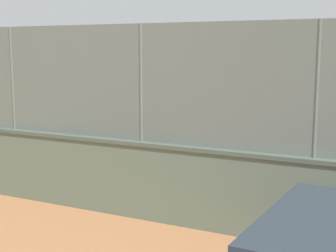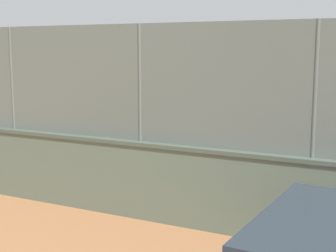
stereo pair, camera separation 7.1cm
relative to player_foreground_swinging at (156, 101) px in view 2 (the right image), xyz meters
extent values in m
plane|color=#A36B42|center=(-5.85, 1.22, -0.95)|extent=(260.00, 260.00, 0.00)
cube|color=slate|center=(-4.23, 12.09, -0.20)|extent=(23.90, 0.77, 1.50)
cube|color=#4D594D|center=(-4.23, 12.09, 0.59)|extent=(23.90, 0.83, 0.08)
cube|color=slate|center=(-4.23, 12.09, 1.78)|extent=(23.41, 0.46, 2.30)
cylinder|color=slate|center=(-9.24, 12.18, 1.78)|extent=(0.07, 0.07, 2.30)
cylinder|color=slate|center=(-5.90, 12.12, 1.78)|extent=(0.07, 0.07, 2.30)
cylinder|color=slate|center=(-2.55, 12.06, 1.78)|extent=(0.07, 0.07, 2.30)
cylinder|color=#B2B2B2|center=(-0.10, 0.05, -0.55)|extent=(0.18, 0.18, 0.79)
cylinder|color=#B2B2B2|center=(0.10, 0.00, -0.55)|extent=(0.18, 0.18, 0.79)
cylinder|color=#429951|center=(0.00, 0.03, 0.13)|extent=(0.40, 0.40, 0.59)
cylinder|color=brown|center=(-0.31, 0.04, 0.25)|extent=(0.21, 0.56, 0.17)
cylinder|color=brown|center=(0.23, -0.33, 0.25)|extent=(0.21, 0.56, 0.17)
sphere|color=brown|center=(0.00, 0.03, 0.54)|extent=(0.22, 0.22, 0.22)
cylinder|color=black|center=(0.00, 0.03, 0.64)|extent=(0.28, 0.28, 0.05)
cylinder|color=black|center=(0.19, -0.51, 0.25)|extent=(0.10, 0.30, 0.04)
ellipsoid|color=#333338|center=(0.14, -0.72, 0.25)|extent=(0.09, 0.30, 0.24)
cylinder|color=black|center=(-3.46, 7.62, -0.58)|extent=(0.16, 0.16, 0.74)
cylinder|color=black|center=(-3.66, 7.64, -0.58)|extent=(0.16, 0.16, 0.74)
cylinder|color=orange|center=(-3.56, 7.63, 0.07)|extent=(0.37, 0.37, 0.55)
cylinder|color=#936B4C|center=(-3.27, 7.66, 0.18)|extent=(0.14, 0.53, 0.16)
cylinder|color=#936B4C|center=(-3.82, 7.96, 0.18)|extent=(0.14, 0.53, 0.16)
sphere|color=#936B4C|center=(-3.56, 7.63, 0.45)|extent=(0.21, 0.21, 0.21)
cylinder|color=white|center=(-3.56, 7.63, 0.53)|extent=(0.24, 0.24, 0.05)
cylinder|color=black|center=(-3.80, 8.14, 0.18)|extent=(0.06, 0.30, 0.04)
ellipsoid|color=#333338|center=(-3.78, 8.36, 0.18)|extent=(0.06, 0.30, 0.24)
sphere|color=#3399D8|center=(-8.15, 7.32, -0.90)|extent=(0.10, 0.10, 0.10)
cube|color=#28333D|center=(-10.00, 15.38, 0.41)|extent=(1.65, 2.49, 0.59)
camera|label=1|loc=(-10.47, 20.50, 2.45)|focal=52.06mm
camera|label=2|loc=(-10.54, 20.47, 2.45)|focal=52.06mm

